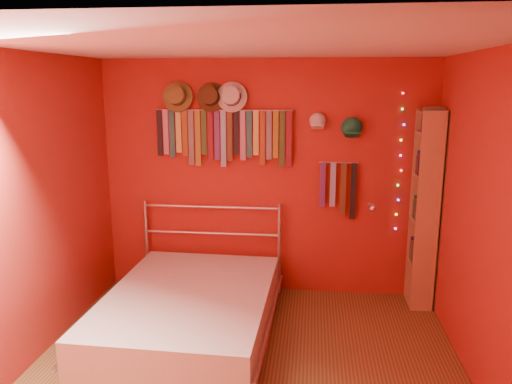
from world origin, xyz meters
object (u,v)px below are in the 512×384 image
at_px(bed, 189,312).
at_px(bookshelf, 429,209).
at_px(tie_rack, 224,134).
at_px(reading_lamp, 372,208).

bearing_deg(bed, bookshelf, 23.87).
height_order(bookshelf, bed, bookshelf).
bearing_deg(tie_rack, bed, -97.77).
bearing_deg(bookshelf, tie_rack, 175.77).
bearing_deg(tie_rack, bookshelf, -4.23).
height_order(tie_rack, bookshelf, bookshelf).
distance_m(reading_lamp, bed, 2.07).
xyz_separation_m(reading_lamp, bed, (-1.68, -0.91, -0.79)).
xyz_separation_m(bookshelf, bed, (-2.24, -0.92, -0.79)).
bearing_deg(reading_lamp, tie_rack, 173.70).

